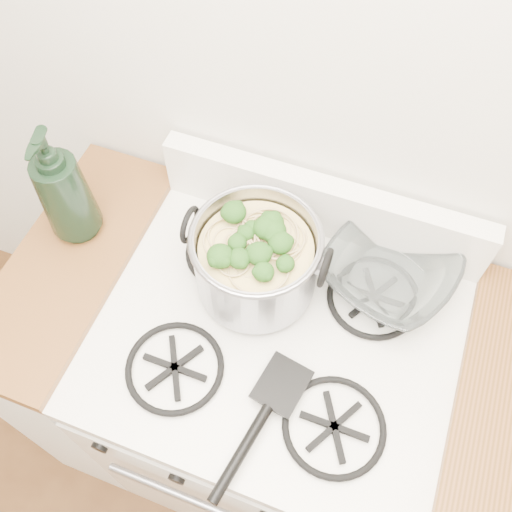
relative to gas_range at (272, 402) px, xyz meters
The scene contains 6 objects.
gas_range is the anchor object (origin of this frame).
counter_left 0.51m from the gas_range, behind, with size 0.25×0.65×0.92m.
stock_pot 0.59m from the gas_range, 130.69° to the left, with size 0.30×0.27×0.18m.
spatula 0.51m from the gas_range, 65.67° to the right, with size 0.29×0.31×0.02m, color black, non-canonical shape.
glass_bowl 0.57m from the gas_range, 48.09° to the left, with size 0.11×0.11×0.03m, color white.
bottle 0.83m from the gas_range, behind, with size 0.12×0.12×0.31m, color black.
Camera 1 is at (0.13, 0.78, 2.02)m, focal length 40.00 mm.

